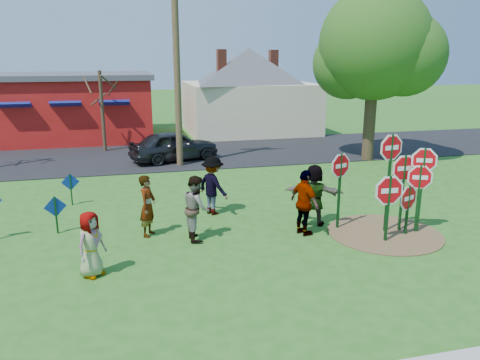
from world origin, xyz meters
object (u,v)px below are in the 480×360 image
Objects in this scene: stop_sign_c at (423,170)px; person_b at (148,206)px; stop_sign_a at (389,195)px; person_a at (91,244)px; suv at (174,146)px; leafy_tree at (377,50)px; stop_sign_b at (391,158)px; utility_pole at (176,54)px; stop_sign_d at (404,174)px.

person_b is (-7.51, 1.59, -0.95)m from stop_sign_c.
stop_sign_a is 7.66m from person_a.
leafy_tree is (9.26, -1.96, 4.41)m from suv.
stop_sign_b is 0.32× the size of utility_pole.
utility_pole is (0.14, -1.07, 4.21)m from suv.
person_b is (1.39, 2.24, 0.10)m from person_a.
stop_sign_b is at bearing 63.25° from stop_sign_a.
leafy_tree is at bearing 53.64° from stop_sign_b.
person_a is at bearing -174.93° from stop_sign_d.
utility_pole is at bearing 12.14° from person_b.
stop_sign_b reaches higher than stop_sign_c.
stop_sign_d is (-0.45, 0.22, -0.13)m from stop_sign_c.
person_b is at bearing 9.54° from person_a.
utility_pole is (-4.74, 9.75, 2.79)m from stop_sign_b.
stop_sign_a is 1.29× the size of person_a.
leafy_tree is (4.39, 8.86, 2.99)m from stop_sign_b.
leafy_tree is (10.99, 7.51, 4.29)m from person_b.
leafy_tree is at bearing 93.38° from stop_sign_c.
suv is at bearing 113.86° from stop_sign_a.
utility_pole is at bearing 105.88° from stop_sign_b.
stop_sign_b is 0.71× the size of suv.
person_a is at bearing -107.04° from utility_pole.
stop_sign_b is at bearing -116.34° from leafy_tree.
stop_sign_c reaches higher than person_a.
leafy_tree reaches higher than stop_sign_b.
person_b is (-7.06, 1.37, -0.82)m from stop_sign_d.
stop_sign_b is at bearing -42.25° from person_a.
stop_sign_d reaches higher than person_b.
utility_pole is (3.26, 10.65, 4.19)m from person_a.
leafy_tree reaches higher than person_a.
stop_sign_a is 0.77× the size of stop_sign_c.
suv is (-4.51, 11.47, -0.57)m from stop_sign_a.
stop_sign_b reaches higher than stop_sign_d.
utility_pole is (-5.18, 9.78, 3.27)m from stop_sign_d.
stop_sign_b is 0.99m from stop_sign_c.
stop_sign_d reaches higher than person_a.
utility_pole is at bearing 115.19° from stop_sign_a.
stop_sign_a is at bearing -175.37° from suv.
utility_pole is (1.87, 8.41, 4.09)m from person_b.
person_a is 0.16× the size of utility_pole.
stop_sign_a is at bearing -46.83° from person_a.
stop_sign_b is 11.20m from utility_pole.
utility_pole reaches higher than stop_sign_d.
stop_sign_a is 1.14m from stop_sign_b.
stop_sign_b is 1.15× the size of stop_sign_c.
stop_sign_a is 1.09m from stop_sign_d.
person_b is at bearing -102.55° from utility_pole.
suv is (1.73, 9.47, -0.12)m from person_b.
stop_sign_a is 0.48× the size of suv.
stop_sign_d is 1.54× the size of person_a.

